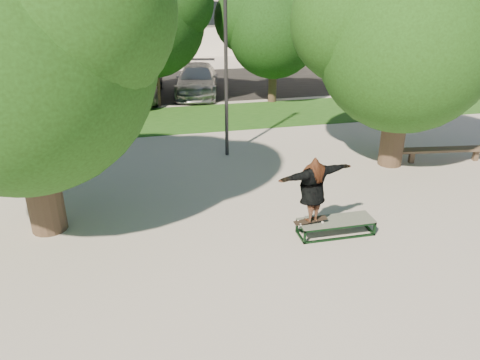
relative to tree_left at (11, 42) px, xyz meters
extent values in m
plane|color=gray|center=(4.29, -1.09, -4.42)|extent=(120.00, 120.00, 0.00)
cube|color=#144213|center=(5.29, 8.41, -4.41)|extent=(30.00, 4.00, 0.02)
cube|color=black|center=(4.29, 14.91, -4.42)|extent=(40.00, 8.00, 0.01)
cylinder|color=#38281E|center=(0.09, -0.09, -2.82)|extent=(0.84, 0.84, 3.20)
sphere|color=#1B3B10|center=(0.09, -0.09, -0.35)|extent=(5.80, 5.80, 5.80)
sphere|color=#1B3B10|center=(1.40, -0.67, 0.66)|extent=(4.06, 4.06, 4.06)
cylinder|color=#38281E|center=(10.29, 1.91, -2.92)|extent=(0.76, 0.76, 3.00)
sphere|color=#1B3B10|center=(10.29, 1.91, -0.64)|extent=(5.20, 5.20, 5.20)
sphere|color=#1B3B10|center=(8.99, 2.69, 0.01)|extent=(3.90, 3.90, 3.90)
sphere|color=#1B3B10|center=(11.46, 1.39, 0.27)|extent=(3.64, 3.64, 3.64)
cylinder|color=#38281E|center=(-2.21, 9.91, -3.02)|extent=(0.44, 0.44, 2.80)
sphere|color=black|center=(-2.21, 9.91, -0.96)|extent=(4.40, 4.40, 4.40)
sphere|color=black|center=(-1.22, 9.47, -0.19)|extent=(3.08, 3.08, 3.08)
cylinder|color=#38281E|center=(3.29, 10.91, -2.92)|extent=(0.50, 0.50, 3.00)
sphere|color=black|center=(3.29, 10.91, -0.70)|extent=(4.80, 4.80, 4.80)
sphere|color=black|center=(2.09, 11.63, -0.10)|extent=(3.60, 3.60, 3.60)
sphere|color=black|center=(4.37, 10.43, 0.14)|extent=(3.36, 3.36, 3.36)
cylinder|color=#38281E|center=(8.79, 10.41, -3.12)|extent=(0.40, 0.40, 2.60)
sphere|color=black|center=(8.79, 10.41, -1.19)|extent=(4.20, 4.20, 4.20)
sphere|color=black|center=(7.74, 11.04, -0.67)|extent=(3.15, 3.15, 3.15)
sphere|color=black|center=(9.74, 9.99, -0.46)|extent=(2.94, 2.94, 2.94)
cylinder|color=#2D2D30|center=(5.29, 3.91, -1.42)|extent=(0.12, 0.12, 6.00)
cube|color=black|center=(2.29, 23.85, -1.42)|extent=(27.60, 0.12, 1.60)
cube|color=#475147|center=(6.79, -1.84, -4.06)|extent=(1.80, 0.60, 0.03)
cylinder|color=white|center=(5.87, -1.92, -4.02)|extent=(0.06, 0.03, 0.06)
cylinder|color=white|center=(5.87, -1.76, -4.02)|extent=(0.06, 0.03, 0.06)
cylinder|color=white|center=(6.41, -1.92, -4.02)|extent=(0.06, 0.03, 0.06)
cylinder|color=white|center=(6.41, -1.76, -4.02)|extent=(0.06, 0.03, 0.06)
cube|color=black|center=(6.14, -1.84, -3.98)|extent=(0.78, 0.20, 0.10)
imported|color=#552924|center=(6.14, -1.84, -3.18)|extent=(2.00, 0.99, 1.57)
cube|color=brown|center=(11.04, 1.86, -4.22)|extent=(0.17, 0.17, 0.40)
cube|color=brown|center=(13.23, 1.57, -4.22)|extent=(0.17, 0.17, 0.40)
cube|color=brown|center=(12.14, 1.71, -4.00)|extent=(3.03, 0.78, 0.08)
imported|color=silver|center=(0.61, 12.41, -3.78)|extent=(1.87, 3.87, 1.27)
imported|color=black|center=(0.75, 13.18, -3.74)|extent=(1.88, 4.29, 1.37)
imported|color=#505154|center=(2.29, 12.41, -3.63)|extent=(3.31, 6.00, 1.59)
imported|color=#AFAFB4|center=(5.51, 12.74, -3.70)|extent=(2.93, 5.24, 1.44)
camera|label=1|loc=(2.43, -10.81, 1.35)|focal=35.00mm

